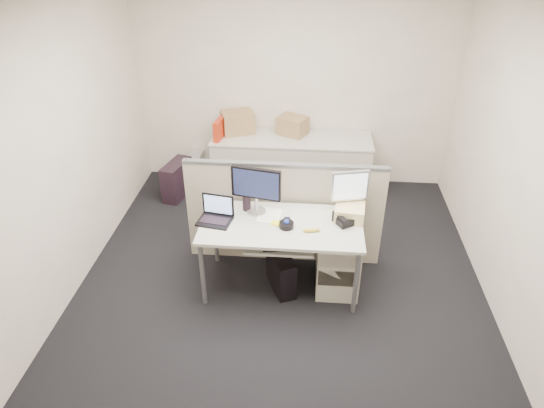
# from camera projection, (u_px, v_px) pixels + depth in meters

# --- Properties ---
(floor) EXTENTS (4.00, 4.50, 0.01)m
(floor) POSITION_uv_depth(u_px,v_px,m) (281.00, 284.00, 4.86)
(floor) COLOR black
(floor) RESTS_ON ground
(wall_back) EXTENTS (4.00, 0.02, 2.70)m
(wall_back) POSITION_uv_depth(u_px,v_px,m) (294.00, 82.00, 6.06)
(wall_back) COLOR beige
(wall_back) RESTS_ON ground
(wall_front) EXTENTS (4.00, 0.02, 2.70)m
(wall_front) POSITION_uv_depth(u_px,v_px,m) (250.00, 384.00, 2.24)
(wall_front) COLOR beige
(wall_front) RESTS_ON ground
(wall_left) EXTENTS (0.02, 4.50, 2.70)m
(wall_left) POSITION_uv_depth(u_px,v_px,m) (57.00, 155.00, 4.29)
(wall_left) COLOR beige
(wall_left) RESTS_ON ground
(wall_right) EXTENTS (0.02, 4.50, 2.70)m
(wall_right) POSITION_uv_depth(u_px,v_px,m) (523.00, 173.00, 4.01)
(wall_right) COLOR beige
(wall_right) RESTS_ON ground
(desk) EXTENTS (1.50, 0.75, 0.73)m
(desk) POSITION_uv_depth(u_px,v_px,m) (281.00, 230.00, 4.51)
(desk) COLOR silver
(desk) RESTS_ON floor
(keyboard_tray) EXTENTS (0.62, 0.32, 0.02)m
(keyboard_tray) POSITION_uv_depth(u_px,v_px,m) (280.00, 245.00, 4.38)
(keyboard_tray) COLOR silver
(keyboard_tray) RESTS_ON desk
(drawer_pedestal) EXTENTS (0.40, 0.55, 0.65)m
(drawer_pedestal) POSITION_uv_depth(u_px,v_px,m) (338.00, 258.00, 4.69)
(drawer_pedestal) COLOR #ADA695
(drawer_pedestal) RESTS_ON floor
(cubicle_partition) EXTENTS (2.00, 0.06, 1.10)m
(cubicle_partition) POSITION_uv_depth(u_px,v_px,m) (284.00, 214.00, 4.95)
(cubicle_partition) COLOR #A59B89
(cubicle_partition) RESTS_ON floor
(back_counter) EXTENTS (2.00, 0.60, 0.72)m
(back_counter) POSITION_uv_depth(u_px,v_px,m) (291.00, 165.00, 6.31)
(back_counter) COLOR #ADA695
(back_counter) RESTS_ON floor
(monitor_main) EXTENTS (0.50, 0.27, 0.47)m
(monitor_main) POSITION_uv_depth(u_px,v_px,m) (256.00, 191.00, 4.52)
(monitor_main) COLOR black
(monitor_main) RESTS_ON desk
(monitor_small) EXTENTS (0.39, 0.26, 0.44)m
(monitor_small) POSITION_uv_depth(u_px,v_px,m) (349.00, 193.00, 4.52)
(monitor_small) COLOR #B7B7BC
(monitor_small) RESTS_ON desk
(laptop) EXTENTS (0.34, 0.28, 0.23)m
(laptop) POSITION_uv_depth(u_px,v_px,m) (214.00, 212.00, 4.44)
(laptop) COLOR black
(laptop) RESTS_ON desk
(trackball) EXTENTS (0.15, 0.15, 0.05)m
(trackball) POSITION_uv_depth(u_px,v_px,m) (286.00, 225.00, 4.42)
(trackball) COLOR black
(trackball) RESTS_ON desk
(desk_phone) EXTENTS (0.27, 0.26, 0.07)m
(desk_phone) POSITION_uv_depth(u_px,v_px,m) (346.00, 219.00, 4.48)
(desk_phone) COLOR black
(desk_phone) RESTS_ON desk
(paper_stack) EXTENTS (0.24, 0.29, 0.01)m
(paper_stack) POSITION_uv_depth(u_px,v_px,m) (270.00, 216.00, 4.58)
(paper_stack) COLOR white
(paper_stack) RESTS_ON desk
(sticky_pad) EXTENTS (0.10, 0.10, 0.01)m
(sticky_pad) POSITION_uv_depth(u_px,v_px,m) (276.00, 223.00, 4.48)
(sticky_pad) COLOR #FFFA1C
(sticky_pad) RESTS_ON desk
(travel_mug) EXTENTS (0.09, 0.09, 0.17)m
(travel_mug) POSITION_uv_depth(u_px,v_px,m) (247.00, 202.00, 4.64)
(travel_mug) COLOR black
(travel_mug) RESTS_ON desk
(banana) EXTENTS (0.17, 0.07, 0.04)m
(banana) POSITION_uv_depth(u_px,v_px,m) (312.00, 230.00, 4.36)
(banana) COLOR gold
(banana) RESTS_ON desk
(cellphone) EXTENTS (0.06, 0.11, 0.01)m
(cellphone) POSITION_uv_depth(u_px,v_px,m) (287.00, 221.00, 4.51)
(cellphone) COLOR black
(cellphone) RESTS_ON desk
(manila_folders) EXTENTS (0.31, 0.37, 0.13)m
(manila_folders) POSITION_uv_depth(u_px,v_px,m) (350.00, 210.00, 4.57)
(manila_folders) COLOR #EBD18A
(manila_folders) RESTS_ON desk
(keyboard) EXTENTS (0.41, 0.18, 0.02)m
(keyboard) POSITION_uv_depth(u_px,v_px,m) (285.00, 246.00, 4.33)
(keyboard) COLOR black
(keyboard) RESTS_ON keyboard_tray
(pc_tower_desk) EXTENTS (0.33, 0.46, 0.40)m
(pc_tower_desk) POSITION_uv_depth(u_px,v_px,m) (281.00, 272.00, 4.71)
(pc_tower_desk) COLOR black
(pc_tower_desk) RESTS_ON floor
(pc_tower_spare_dark) EXTENTS (0.32, 0.54, 0.47)m
(pc_tower_spare_dark) POSITION_uv_depth(u_px,v_px,m) (177.00, 180.00, 6.22)
(pc_tower_spare_dark) COLOR black
(pc_tower_spare_dark) RESTS_ON floor
(pc_tower_spare_silver) EXTENTS (0.18, 0.42, 0.39)m
(pc_tower_spare_silver) POSITION_uv_depth(u_px,v_px,m) (196.00, 168.00, 6.57)
(pc_tower_spare_silver) COLOR #B7B7BC
(pc_tower_spare_silver) RESTS_ON floor
(cardboard_box_left) EXTENTS (0.47, 0.42, 0.30)m
(cardboard_box_left) POSITION_uv_depth(u_px,v_px,m) (238.00, 123.00, 6.19)
(cardboard_box_left) COLOR #9D8151
(cardboard_box_left) RESTS_ON back_counter
(cardboard_box_right) EXTENTS (0.43, 0.40, 0.25)m
(cardboard_box_right) POSITION_uv_depth(u_px,v_px,m) (292.00, 126.00, 6.15)
(cardboard_box_right) COLOR #9D8151
(cardboard_box_right) RESTS_ON back_counter
(red_binder) EXTENTS (0.11, 0.30, 0.27)m
(red_binder) POSITION_uv_depth(u_px,v_px,m) (219.00, 130.00, 6.03)
(red_binder) COLOR red
(red_binder) RESTS_ON back_counter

